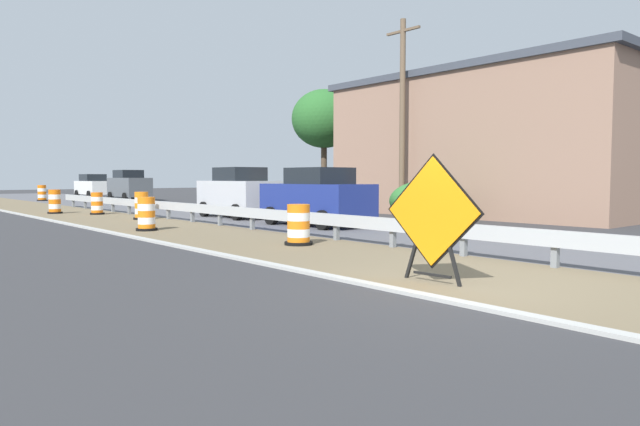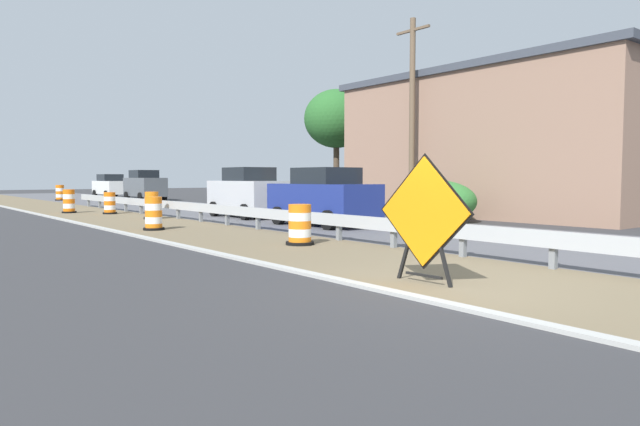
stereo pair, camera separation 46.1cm
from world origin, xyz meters
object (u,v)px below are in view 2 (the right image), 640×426
at_px(car_lead_near_lane, 247,193).
at_px(car_mid_far_lane, 111,186).
at_px(traffic_barrel_farther, 69,202).
at_px(traffic_barrel_far, 110,204).
at_px(traffic_barrel_nearest, 300,227).
at_px(traffic_barrel_mid, 152,207).
at_px(car_trailing_near_lane, 145,185).
at_px(warning_sign_diamond, 424,216).
at_px(traffic_barrel_close, 154,215).
at_px(traffic_barrel_farthest, 60,193).
at_px(car_lead_far_lane, 323,197).
at_px(utility_pole_near, 412,115).

height_order(car_lead_near_lane, car_mid_far_lane, car_lead_near_lane).
bearing_deg(car_mid_far_lane, traffic_barrel_farther, -23.56).
bearing_deg(car_mid_far_lane, traffic_barrel_far, -18.60).
bearing_deg(traffic_barrel_far, traffic_barrel_nearest, -90.89).
xyz_separation_m(traffic_barrel_mid, car_trailing_near_lane, (6.71, 18.01, 0.60)).
height_order(warning_sign_diamond, traffic_barrel_far, warning_sign_diamond).
bearing_deg(traffic_barrel_nearest, traffic_barrel_far, 89.11).
distance_m(traffic_barrel_close, traffic_barrel_far, 9.09).
distance_m(warning_sign_diamond, traffic_barrel_close, 11.44).
xyz_separation_m(traffic_barrel_nearest, traffic_barrel_far, (0.23, 15.05, -0.00)).
height_order(traffic_barrel_farthest, car_lead_far_lane, car_lead_far_lane).
bearing_deg(traffic_barrel_nearest, car_mid_far_lane, 78.70).
bearing_deg(car_mid_far_lane, traffic_barrel_farthest, -55.34).
relative_size(traffic_barrel_nearest, car_trailing_near_lane, 0.24).
distance_m(traffic_barrel_farther, car_mid_far_lane, 21.02).
xyz_separation_m(warning_sign_diamond, traffic_barrel_nearest, (1.49, 5.33, -0.62)).
distance_m(traffic_barrel_far, car_trailing_near_lane, 15.45).
bearing_deg(traffic_barrel_close, utility_pole_near, -4.06).
relative_size(traffic_barrel_mid, traffic_barrel_farther, 0.99).
bearing_deg(traffic_barrel_mid, traffic_barrel_nearest, -92.80).
xyz_separation_m(traffic_barrel_far, traffic_barrel_farthest, (2.24, 17.90, 0.06)).
bearing_deg(car_lead_far_lane, car_lead_near_lane, -2.15).
height_order(traffic_barrel_close, traffic_barrel_farthest, traffic_barrel_farthest).
bearing_deg(traffic_barrel_nearest, warning_sign_diamond, -105.65).
distance_m(traffic_barrel_close, car_lead_far_lane, 5.70).
distance_m(traffic_barrel_nearest, traffic_barrel_farthest, 33.05).
bearing_deg(traffic_barrel_mid, traffic_barrel_farthest, 84.99).
distance_m(warning_sign_diamond, car_lead_near_lane, 15.61).
height_order(traffic_barrel_far, car_mid_far_lane, car_mid_far_lane).
relative_size(car_lead_near_lane, utility_pole_near, 0.50).
bearing_deg(car_mid_far_lane, car_lead_far_lane, -6.12).
bearing_deg(traffic_barrel_far, traffic_barrel_farther, 123.30).
bearing_deg(car_trailing_near_lane, traffic_barrel_far, -26.44).
bearing_deg(traffic_barrel_farther, car_trailing_near_lane, 54.97).
xyz_separation_m(traffic_barrel_farthest, utility_pole_near, (7.40, -27.65, 3.84)).
bearing_deg(traffic_barrel_close, car_trailing_near_lane, 69.38).
relative_size(traffic_barrel_far, traffic_barrel_farthest, 0.89).
relative_size(warning_sign_diamond, utility_pole_near, 0.25).
height_order(warning_sign_diamond, car_mid_far_lane, warning_sign_diamond).
bearing_deg(traffic_barrel_mid, traffic_barrel_farther, 104.19).
distance_m(traffic_barrel_mid, car_mid_far_lane, 26.38).
height_order(warning_sign_diamond, traffic_barrel_farthest, warning_sign_diamond).
xyz_separation_m(traffic_barrel_close, car_mid_far_lane, (8.56, 30.21, 0.50)).
distance_m(warning_sign_diamond, car_trailing_near_lane, 35.23).
bearing_deg(car_lead_near_lane, car_trailing_near_lane, -7.46).
distance_m(car_lead_far_lane, utility_pole_near, 6.91).
relative_size(traffic_barrel_nearest, traffic_barrel_mid, 0.92).
relative_size(traffic_barrel_nearest, traffic_barrel_close, 0.95).
bearing_deg(traffic_barrel_close, car_lead_far_lane, -21.61).
relative_size(warning_sign_diamond, car_trailing_near_lane, 0.49).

